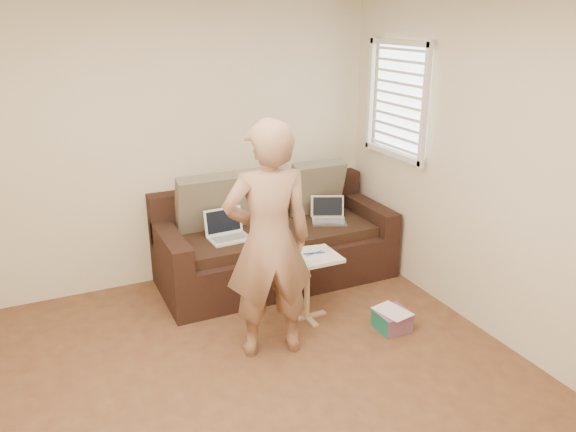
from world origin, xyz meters
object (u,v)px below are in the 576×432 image
object	(u,v)px
striped_box	(392,320)
drinking_glass	(286,251)
sofa	(276,238)
person	(269,241)
laptop_silver	(329,222)
side_table	(307,288)
laptop_white	(230,240)

from	to	relation	value
striped_box	drinking_glass	bearing A→B (deg)	145.35
sofa	drinking_glass	xyz separation A→B (m)	(-0.24, -0.75, 0.20)
person	drinking_glass	xyz separation A→B (m)	(0.30, 0.35, -0.27)
drinking_glass	striped_box	bearing A→B (deg)	-34.65
laptop_silver	drinking_glass	world-z (taller)	drinking_glass
sofa	person	xyz separation A→B (m)	(-0.54, -1.10, 0.47)
sofa	side_table	bearing A→B (deg)	-94.80
sofa	laptop_silver	size ratio (longest dim) A/B	6.74
drinking_glass	laptop_silver	bearing A→B (deg)	41.24
laptop_silver	person	size ratio (longest dim) A/B	0.18
laptop_white	side_table	xyz separation A→B (m)	(0.42, -0.73, -0.24)
sofa	laptop_silver	bearing A→B (deg)	-6.12
laptop_white	drinking_glass	bearing A→B (deg)	-73.91
sofa	striped_box	world-z (taller)	sofa
laptop_silver	laptop_white	distance (m)	1.03
person	side_table	size ratio (longest dim) A/B	3.16
laptop_silver	sofa	bearing A→B (deg)	-161.77
laptop_silver	laptop_white	world-z (taller)	laptop_white
laptop_white	striped_box	world-z (taller)	laptop_white
side_table	laptop_white	bearing A→B (deg)	119.83
side_table	drinking_glass	world-z (taller)	drinking_glass
side_table	striped_box	world-z (taller)	side_table
laptop_silver	laptop_white	bearing A→B (deg)	-155.04
sofa	laptop_white	world-z (taller)	sofa
striped_box	person	bearing A→B (deg)	171.74
laptop_silver	side_table	xyz separation A→B (m)	(-0.61, -0.74, -0.24)
person	laptop_white	bearing A→B (deg)	-83.56
laptop_white	person	size ratio (longest dim) A/B	0.20
laptop_silver	person	world-z (taller)	person
laptop_white	drinking_glass	distance (m)	0.73
laptop_silver	side_table	distance (m)	0.99
person	laptop_silver	bearing A→B (deg)	-126.54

